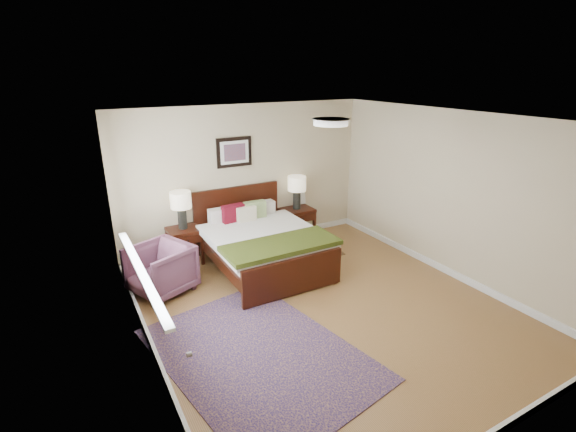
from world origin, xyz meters
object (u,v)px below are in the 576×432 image
object	(u,v)px
lamp_left	(181,203)
nightstand_left	(184,236)
nightstand_right	(297,221)
rug_persian	(258,354)
bed	(261,238)
lamp_right	(297,187)
armchair	(161,269)

from	to	relation	value
lamp_left	nightstand_left	bearing A→B (deg)	-90.00
nightstand_right	rug_persian	distance (m)	3.45
bed	rug_persian	xyz separation A→B (m)	(-0.99, -1.94, -0.50)
nightstand_right	lamp_left	xyz separation A→B (m)	(-2.13, 0.01, 0.67)
nightstand_right	lamp_right	bearing A→B (deg)	90.00
bed	rug_persian	world-z (taller)	bed
bed	lamp_left	xyz separation A→B (m)	(-1.02, 0.78, 0.52)
nightstand_left	armchair	size ratio (longest dim) A/B	0.77
bed	nightstand_left	world-z (taller)	bed
lamp_right	armchair	distance (m)	2.88
nightstand_left	rug_persian	xyz separation A→B (m)	(0.03, -2.70, -0.48)
nightstand_left	lamp_left	distance (m)	0.55
lamp_left	rug_persian	size ratio (longest dim) A/B	0.23
bed	lamp_right	size ratio (longest dim) A/B	3.36
nightstand_left	lamp_left	bearing A→B (deg)	90.00
nightstand_left	armchair	bearing A→B (deg)	-126.82
lamp_right	nightstand_left	bearing A→B (deg)	-179.43
rug_persian	nightstand_left	bearing A→B (deg)	80.44
lamp_right	lamp_left	bearing A→B (deg)	180.00
nightstand_left	lamp_left	xyz separation A→B (m)	(0.00, 0.02, 0.55)
armchair	rug_persian	world-z (taller)	armchair
lamp_right	rug_persian	world-z (taller)	lamp_right
lamp_right	rug_persian	distance (m)	3.58
lamp_left	bed	bearing A→B (deg)	-37.35
bed	nightstand_right	world-z (taller)	bed
rug_persian	lamp_left	bearing A→B (deg)	80.44
lamp_left	lamp_right	size ratio (longest dim) A/B	1.00
lamp_left	lamp_right	xyz separation A→B (m)	(2.13, 0.00, -0.01)
bed	lamp_left	size ratio (longest dim) A/B	3.36
lamp_left	rug_persian	world-z (taller)	lamp_left
nightstand_right	nightstand_left	bearing A→B (deg)	-179.80
bed	lamp_left	world-z (taller)	lamp_left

